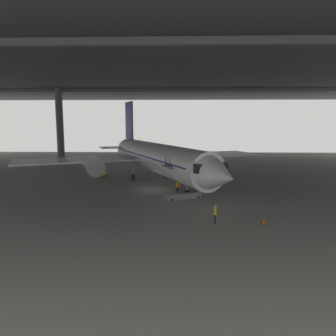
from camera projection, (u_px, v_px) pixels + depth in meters
name	position (u px, v px, depth m)	size (l,w,h in m)	color
ground_plane	(159.00, 189.00, 41.25)	(110.00, 110.00, 0.00)	gray
hangar_structure	(163.00, 74.00, 52.56)	(121.00, 99.00, 17.42)	#4C4F54
airplane_main	(155.00, 157.00, 46.17)	(38.54, 38.51, 12.52)	white
boarding_stairs	(182.00, 192.00, 36.04)	(4.61, 3.06, 4.88)	slate
crew_worker_near_nose	(215.00, 213.00, 26.85)	(0.27, 0.54, 1.61)	#232838
crew_worker_by_stairs	(178.00, 186.00, 38.77)	(0.49, 0.37, 1.62)	#232838
traffic_cone_orange	(264.00, 221.00, 26.85)	(0.36, 0.36, 0.60)	black
baggage_tug	(103.00, 173.00, 52.03)	(1.81, 2.45, 0.90)	yellow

